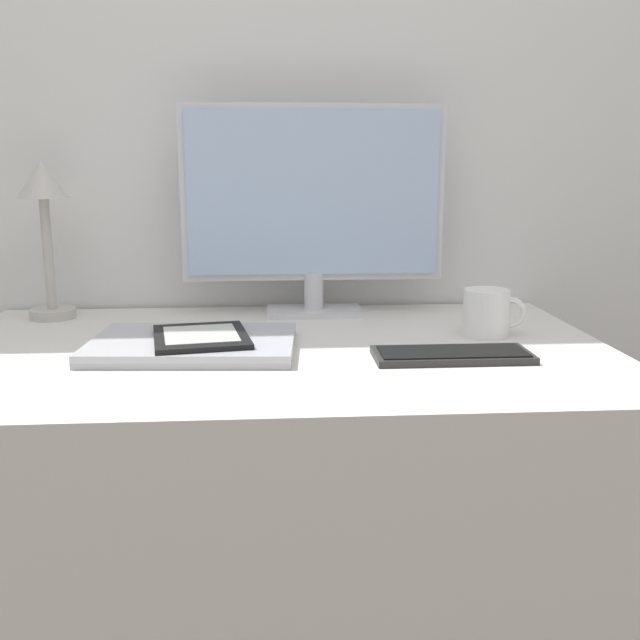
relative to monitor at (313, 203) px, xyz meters
name	(u,v)px	position (x,y,z in m)	size (l,w,h in m)	color
wall_back	(271,93)	(-0.09, 0.12, 0.23)	(3.60, 0.05, 2.40)	silver
desk	(278,536)	(-0.09, -0.28, -0.60)	(1.19, 0.73, 0.73)	silver
monitor	(313,203)	(0.00, 0.00, 0.00)	(0.55, 0.11, 0.44)	silver
keyboard	(452,355)	(0.21, -0.38, -0.23)	(0.26, 0.10, 0.01)	#282828
laptop	(193,344)	(-0.23, -0.30, -0.23)	(0.36, 0.27, 0.02)	#A3A3A8
ereader	(201,337)	(-0.21, -0.31, -0.21)	(0.19, 0.21, 0.01)	black
desk_lamp	(44,208)	(-0.55, -0.01, -0.01)	(0.10, 0.10, 0.32)	#BCB7AD
coffee_mug	(487,313)	(0.31, -0.22, -0.19)	(0.12, 0.09, 0.09)	white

